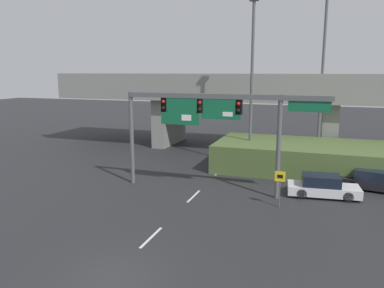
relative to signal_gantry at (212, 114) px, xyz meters
The scene contains 10 objects.
ground_plane 12.47m from the signal_gantry, 93.81° to the right, with size 160.00×160.00×0.00m, color #262628.
lane_markings 5.54m from the signal_gantry, 112.34° to the left, with size 0.14×21.61×0.01m.
signal_gantry is the anchor object (origin of this frame).
speed_limit_sign 6.15m from the signal_gantry, 19.00° to the right, with size 0.60×0.11×2.24m.
highway_light_pole_near 7.95m from the signal_gantry, 81.04° to the left, with size 0.70×0.36×13.52m.
highway_light_pole_far 13.34m from the signal_gantry, 59.73° to the left, with size 0.70×0.36×14.78m.
overpass_bridge 14.86m from the signal_gantry, 92.91° to the left, with size 39.14×8.16×7.68m.
grass_embankment 10.96m from the signal_gantry, 48.67° to the left, with size 16.15×7.12×2.21m.
parked_sedan_near_right 8.47m from the signal_gantry, 10.58° to the left, with size 4.58×2.24×1.40m.
parked_sedan_mid_right 11.99m from the signal_gantry, 20.53° to the left, with size 4.63×2.61×1.38m.
Camera 1 is at (7.32, -11.76, 7.87)m, focal length 35.00 mm.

